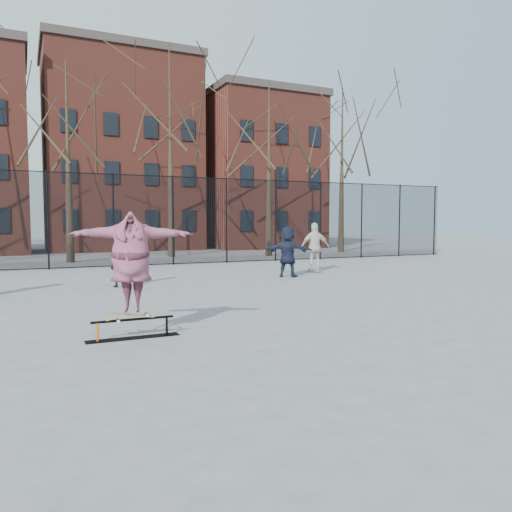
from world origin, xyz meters
name	(u,v)px	position (x,y,z in m)	size (l,w,h in m)	color
ground	(290,317)	(0.00, 0.00, 0.00)	(100.00, 100.00, 0.00)	slate
skate_rail	(133,330)	(-3.30, -0.54, 0.13)	(1.55, 0.24, 0.34)	black
skateboard	(132,316)	(-3.32, -0.54, 0.39)	(0.76, 0.18, 0.09)	olive
skater	(131,263)	(-3.32, -0.54, 1.27)	(2.06, 0.56, 1.68)	#723E9C
bystander_black	(120,257)	(-2.33, 6.28, 0.89)	(0.65, 0.43, 1.78)	black
bystander_white	(315,247)	(5.31, 7.58, 0.96)	(1.12, 0.47, 1.91)	beige
bystander_navy	(288,252)	(3.51, 6.48, 0.89)	(1.66, 0.53, 1.79)	#1A1F34
fence	(146,219)	(-0.01, 13.00, 2.05)	(34.03, 0.07, 4.00)	black
tree_row	(121,114)	(-0.25, 17.15, 7.36)	(33.66, 7.46, 10.67)	black
rowhouses	(113,160)	(0.72, 26.00, 6.06)	(29.00, 7.00, 13.00)	maroon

